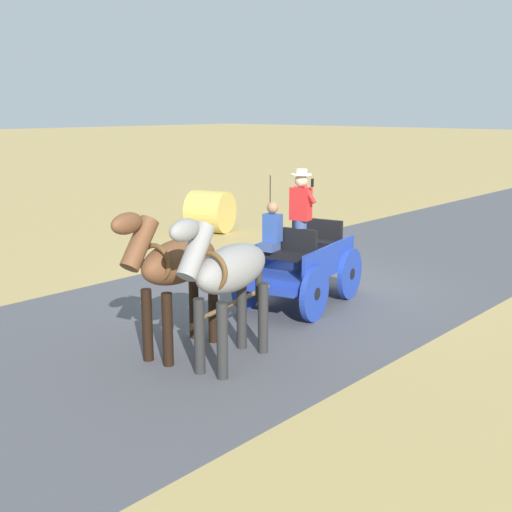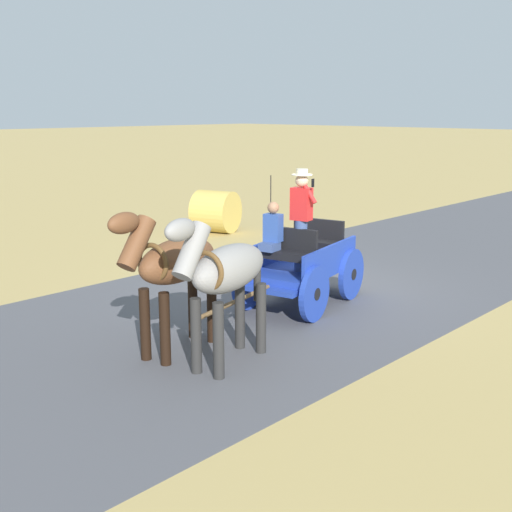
{
  "view_description": "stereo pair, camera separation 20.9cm",
  "coord_description": "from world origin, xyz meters",
  "px_view_note": "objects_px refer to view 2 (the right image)",
  "views": [
    {
      "loc": [
        -7.63,
        9.86,
        3.5
      ],
      "look_at": [
        -0.58,
        2.1,
        1.1
      ],
      "focal_mm": 45.33,
      "sensor_mm": 36.0,
      "label": 1
    },
    {
      "loc": [
        -7.78,
        9.72,
        3.5
      ],
      "look_at": [
        -0.58,
        2.1,
        1.1
      ],
      "focal_mm": 45.33,
      "sensor_mm": 36.0,
      "label": 2
    }
  ],
  "objects_px": {
    "horse_drawn_carriage": "(300,261)",
    "horse_off_side": "(173,265)",
    "horse_near_side": "(225,273)",
    "hay_bale": "(216,211)"
  },
  "relations": [
    {
      "from": "horse_drawn_carriage",
      "to": "horse_off_side",
      "type": "xyz_separation_m",
      "value": [
        -0.19,
        3.06,
        0.51
      ]
    },
    {
      "from": "horse_near_side",
      "to": "hay_bale",
      "type": "height_order",
      "value": "horse_near_side"
    },
    {
      "from": "horse_near_side",
      "to": "hay_bale",
      "type": "relative_size",
      "value": 1.84
    },
    {
      "from": "horse_drawn_carriage",
      "to": "hay_bale",
      "type": "xyz_separation_m",
      "value": [
        6.31,
        -3.84,
        -0.22
      ]
    },
    {
      "from": "horse_drawn_carriage",
      "to": "horse_near_side",
      "type": "relative_size",
      "value": 2.04
    },
    {
      "from": "horse_drawn_carriage",
      "to": "horse_off_side",
      "type": "height_order",
      "value": "horse_drawn_carriage"
    },
    {
      "from": "horse_off_side",
      "to": "hay_bale",
      "type": "distance_m",
      "value": 9.5
    },
    {
      "from": "horse_near_side",
      "to": "horse_off_side",
      "type": "bearing_deg",
      "value": 11.91
    },
    {
      "from": "horse_drawn_carriage",
      "to": "hay_bale",
      "type": "distance_m",
      "value": 7.39
    },
    {
      "from": "horse_drawn_carriage",
      "to": "horse_off_side",
      "type": "relative_size",
      "value": 2.04
    }
  ]
}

